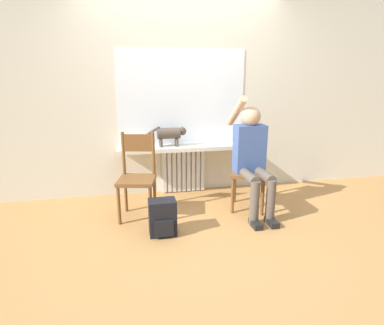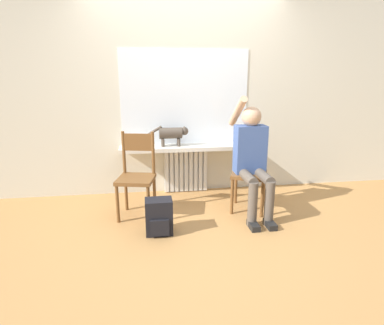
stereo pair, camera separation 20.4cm
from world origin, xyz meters
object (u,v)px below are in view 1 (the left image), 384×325
object	(u,v)px
chair_right	(249,169)
backpack	(163,218)
chair_left	(137,176)
person	(252,154)
cat	(170,134)

from	to	relation	value
chair_right	backpack	distance (m)	1.21
chair_left	backpack	xyz separation A→B (m)	(0.21, -0.48, -0.30)
person	cat	size ratio (longest dim) A/B	2.54
chair_left	person	size ratio (longest dim) A/B	0.70
person	backpack	world-z (taller)	person
chair_left	cat	bearing A→B (deg)	65.07
backpack	chair_left	bearing A→B (deg)	114.04
chair_left	person	xyz separation A→B (m)	(1.27, -0.12, 0.20)
chair_left	chair_right	xyz separation A→B (m)	(1.29, -0.00, 0.00)
chair_right	person	distance (m)	0.23
cat	backpack	size ratio (longest dim) A/B	1.46
cat	chair_right	bearing A→B (deg)	-34.84
chair_right	cat	size ratio (longest dim) A/B	1.79
cat	backpack	xyz separation A→B (m)	(-0.23, -1.06, -0.64)
person	cat	distance (m)	1.09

